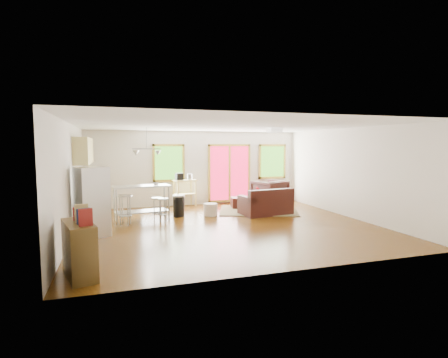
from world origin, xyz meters
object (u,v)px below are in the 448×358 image
object	(u,v)px
rug	(258,210)
armchair	(269,192)
kitchen_cart	(184,184)
coffee_table	(263,201)
ottoman	(240,203)
loveseat	(266,204)
island	(142,197)
refrigerator	(92,202)

from	to	relation	value
rug	armchair	world-z (taller)	armchair
kitchen_cart	armchair	bearing A→B (deg)	-16.80
rug	coffee_table	size ratio (longest dim) A/B	2.42
rug	ottoman	bearing A→B (deg)	120.17
loveseat	island	world-z (taller)	island
loveseat	armchair	distance (m)	1.50
rug	kitchen_cart	size ratio (longest dim) A/B	2.07
loveseat	coffee_table	bearing A→B (deg)	67.73
ottoman	refrigerator	bearing A→B (deg)	-151.37
coffee_table	kitchen_cart	bearing A→B (deg)	146.19
coffee_table	island	distance (m)	3.88
loveseat	armchair	size ratio (longest dim) A/B	1.60
refrigerator	kitchen_cart	bearing A→B (deg)	25.69
coffee_table	island	size ratio (longest dim) A/B	0.61
loveseat	kitchen_cart	world-z (taller)	kitchen_cart
coffee_table	refrigerator	bearing A→B (deg)	-160.38
armchair	loveseat	bearing A→B (deg)	40.22
loveseat	kitchen_cart	xyz separation A→B (m)	(-2.11, 2.17, 0.48)
armchair	ottoman	world-z (taller)	armchair
loveseat	armchair	world-z (taller)	armchair
refrigerator	island	bearing A→B (deg)	24.48
refrigerator	island	distance (m)	1.85
loveseat	ottoman	distance (m)	1.35
refrigerator	coffee_table	bearing A→B (deg)	-4.93
ottoman	island	distance (m)	3.48
coffee_table	refrigerator	distance (m)	5.39
rug	armchair	bearing A→B (deg)	44.42
coffee_table	refrigerator	size ratio (longest dim) A/B	0.62
armchair	refrigerator	size ratio (longest dim) A/B	0.62
refrigerator	loveseat	bearing A→B (deg)	-11.16
ottoman	kitchen_cart	xyz separation A→B (m)	(-1.72, 0.88, 0.61)
island	kitchen_cart	size ratio (longest dim) A/B	1.39
ottoman	island	xyz separation A→B (m)	(-3.28, -1.06, 0.50)
rug	armchair	size ratio (longest dim) A/B	2.41
ottoman	loveseat	bearing A→B (deg)	-72.96
loveseat	armchair	xyz separation A→B (m)	(0.71, 1.32, 0.18)
rug	loveseat	xyz separation A→B (m)	(0.01, -0.62, 0.30)
rug	refrigerator	bearing A→B (deg)	-159.93
ottoman	island	bearing A→B (deg)	-162.10
ottoman	rug	bearing A→B (deg)	-59.83
rug	loveseat	bearing A→B (deg)	-89.42
coffee_table	ottoman	xyz separation A→B (m)	(-0.56, 0.65, -0.13)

